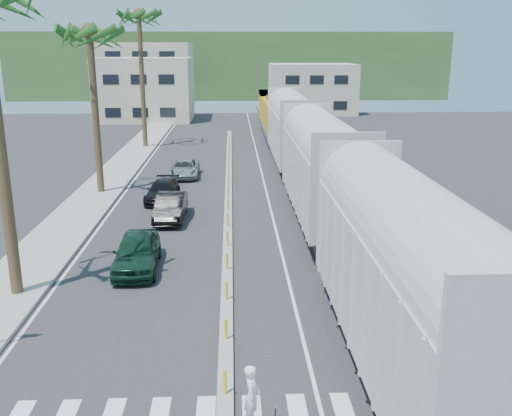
{
  "coord_description": "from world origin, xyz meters",
  "views": [
    {
      "loc": [
        0.26,
        -14.47,
        9.12
      ],
      "look_at": [
        1.34,
        10.9,
        2.0
      ],
      "focal_mm": 40.0,
      "sensor_mm": 36.0,
      "label": 1
    }
  ],
  "objects": [
    {
      "name": "buildings",
      "position": [
        -6.41,
        71.66,
        4.36
      ],
      "size": [
        38.0,
        27.0,
        10.0
      ],
      "color": "#BEB297",
      "rests_on": "ground"
    },
    {
      "name": "ground",
      "position": [
        0.0,
        0.0,
        0.0
      ],
      "size": [
        140.0,
        140.0,
        0.0
      ],
      "primitive_type": "plane",
      "color": "#28282B",
      "rests_on": "ground"
    },
    {
      "name": "palm_trees",
      "position": [
        -8.1,
        22.7,
        10.81
      ],
      "size": [
        3.5,
        37.2,
        13.75
      ],
      "color": "brown",
      "rests_on": "ground"
    },
    {
      "name": "hillside",
      "position": [
        0.0,
        100.0,
        6.0
      ],
      "size": [
        80.0,
        20.0,
        12.0
      ],
      "primitive_type": "cube",
      "color": "#385628",
      "rests_on": "ground"
    },
    {
      "name": "rails",
      "position": [
        5.0,
        28.0,
        0.03
      ],
      "size": [
        1.56,
        100.0,
        0.06
      ],
      "color": "black",
      "rests_on": "ground"
    },
    {
      "name": "car_third",
      "position": [
        -4.07,
        19.97,
        0.62
      ],
      "size": [
        2.33,
        4.5,
        1.24
      ],
      "primitive_type": "imported",
      "rotation": [
        0.0,
        0.0,
        -0.07
      ],
      "color": "black",
      "rests_on": "ground"
    },
    {
      "name": "lane_markings",
      "position": [
        -2.15,
        25.0,
        0.0
      ],
      "size": [
        9.42,
        90.0,
        0.01
      ],
      "color": "silver",
      "rests_on": "ground"
    },
    {
      "name": "car_second",
      "position": [
        -3.14,
        15.85,
        0.72
      ],
      "size": [
        1.69,
        4.42,
        1.44
      ],
      "primitive_type": "imported",
      "rotation": [
        0.0,
        0.0,
        -0.02
      ],
      "color": "black",
      "rests_on": "ground"
    },
    {
      "name": "car_rear",
      "position": [
        -3.23,
        26.81,
        0.62
      ],
      "size": [
        2.1,
        4.47,
        1.24
      ],
      "primitive_type": "imported",
      "rotation": [
        0.0,
        0.0,
        0.01
      ],
      "color": "#A1A4A6",
      "rests_on": "ground"
    },
    {
      "name": "sidewalk",
      "position": [
        -8.5,
        25.0,
        0.07
      ],
      "size": [
        3.0,
        90.0,
        0.15
      ],
      "primitive_type": "cube",
      "color": "gray",
      "rests_on": "ground"
    },
    {
      "name": "median",
      "position": [
        0.0,
        19.96,
        0.09
      ],
      "size": [
        0.45,
        60.0,
        0.85
      ],
      "color": "gray",
      "rests_on": "ground"
    },
    {
      "name": "car_lead",
      "position": [
        -3.84,
        8.57,
        0.77
      ],
      "size": [
        2.21,
        4.7,
        1.55
      ],
      "primitive_type": "imported",
      "rotation": [
        0.0,
        0.0,
        0.04
      ],
      "color": "#10321F",
      "rests_on": "ground"
    },
    {
      "name": "freight_train",
      "position": [
        5.0,
        20.51,
        2.91
      ],
      "size": [
        3.0,
        60.94,
        5.85
      ],
      "color": "#B5B3A6",
      "rests_on": "ground"
    }
  ]
}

